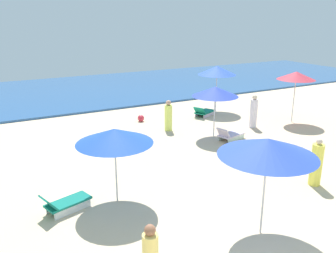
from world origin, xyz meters
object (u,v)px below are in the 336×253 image
(umbrella_5, at_px, (296,76))
(beachgoer_0, at_px, (168,116))
(umbrella_4, at_px, (217,70))
(beachgoer_3, at_px, (316,164))
(umbrella_1, at_px, (268,147))
(beachgoer_2, at_px, (254,112))
(umbrella_0, at_px, (114,136))
(lounge_chair_3_0, at_px, (230,135))
(umbrella_3, at_px, (215,91))
(beach_ball_1, at_px, (141,118))
(lounge_chair_4_0, at_px, (204,112))
(lounge_chair_0_0, at_px, (65,203))

(umbrella_5, relative_size, beachgoer_0, 1.76)
(umbrella_4, height_order, beachgoer_3, umbrella_4)
(umbrella_4, bearing_deg, beachgoer_3, -105.84)
(beachgoer_3, bearing_deg, umbrella_1, -27.55)
(umbrella_4, distance_m, beachgoer_2, 3.97)
(umbrella_0, bearing_deg, umbrella_5, 18.45)
(lounge_chair_3_0, xyz_separation_m, beachgoer_3, (-0.27, -5.01, 0.51))
(umbrella_4, bearing_deg, beachgoer_2, -93.48)
(beachgoer_3, bearing_deg, beachgoer_0, -126.44)
(umbrella_0, xyz_separation_m, lounge_chair_3_0, (6.59, 2.96, -1.89))
(umbrella_1, bearing_deg, umbrella_3, 63.97)
(umbrella_3, bearing_deg, umbrella_1, -116.03)
(beachgoer_2, bearing_deg, umbrella_5, 40.92)
(umbrella_3, bearing_deg, umbrella_0, -148.75)
(umbrella_3, height_order, beach_ball_1, umbrella_3)
(umbrella_1, relative_size, lounge_chair_4_0, 1.73)
(umbrella_4, relative_size, beachgoer_2, 1.58)
(umbrella_1, bearing_deg, beach_ball_1, 82.63)
(umbrella_1, relative_size, beach_ball_1, 7.43)
(lounge_chair_0_0, height_order, umbrella_3, umbrella_3)
(umbrella_3, xyz_separation_m, beach_ball_1, (-2.08, 3.87, -1.98))
(umbrella_0, xyz_separation_m, beachgoer_3, (6.32, -2.06, -1.38))
(umbrella_4, bearing_deg, umbrella_1, -119.83)
(umbrella_3, height_order, lounge_chair_4_0, umbrella_3)
(lounge_chair_3_0, height_order, umbrella_5, umbrella_5)
(beachgoer_3, bearing_deg, umbrella_5, -178.71)
(lounge_chair_0_0, height_order, beachgoer_3, beachgoer_3)
(umbrella_4, bearing_deg, umbrella_3, -126.27)
(umbrella_3, height_order, umbrella_4, umbrella_4)
(lounge_chair_0_0, distance_m, beachgoer_2, 11.10)
(lounge_chair_4_0, bearing_deg, umbrella_1, 128.66)
(umbrella_5, distance_m, beachgoer_2, 3.06)
(lounge_chair_3_0, bearing_deg, umbrella_1, 134.00)
(lounge_chair_0_0, bearing_deg, umbrella_1, -146.39)
(umbrella_0, height_order, beachgoer_3, umbrella_0)
(umbrella_0, xyz_separation_m, umbrella_3, (6.27, 3.80, 0.02))
(umbrella_1, height_order, beachgoer_0, umbrella_1)
(umbrella_1, distance_m, beachgoer_2, 9.70)
(lounge_chair_0_0, xyz_separation_m, beachgoer_0, (6.32, 5.44, 0.45))
(lounge_chair_0_0, bearing_deg, umbrella_3, -82.11)
(beachgoer_0, xyz_separation_m, beachgoer_3, (1.55, -7.65, 0.04))
(umbrella_4, height_order, beachgoer_0, umbrella_4)
(lounge_chair_0_0, bearing_deg, umbrella_5, -91.41)
(lounge_chair_0_0, relative_size, umbrella_1, 0.58)
(lounge_chair_0_0, distance_m, umbrella_3, 8.84)
(umbrella_0, height_order, lounge_chair_4_0, umbrella_0)
(umbrella_5, bearing_deg, lounge_chair_4_0, 138.10)
(lounge_chair_0_0, distance_m, lounge_chair_3_0, 8.61)
(lounge_chair_0_0, bearing_deg, umbrella_4, -72.06)
(umbrella_4, relative_size, beachgoer_3, 1.63)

